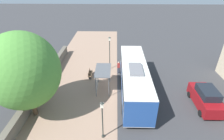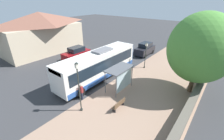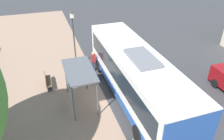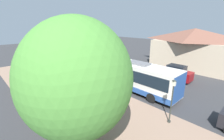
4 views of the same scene
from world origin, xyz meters
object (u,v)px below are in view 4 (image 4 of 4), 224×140
Objects in this scene: street_lamp_near at (172,98)px; bench at (81,90)px; street_lamp_far at (86,63)px; shade_tree at (77,79)px; parked_car_far_lane at (175,73)px; pedestrian at (99,76)px; bus at (132,75)px; bus_shelter at (107,79)px.

bench is at bearing 103.84° from street_lamp_near.
street_lamp_far is 11.52m from shade_tree.
street_lamp_far reaches higher than parked_car_far_lane.
street_lamp_near is at bearing -76.16° from bench.
shade_tree is at bearing -134.82° from pedestrian.
bench is (-3.66, -1.10, -0.51)m from pedestrian.
bus is at bearing 161.86° from parked_car_far_lane.
pedestrian is 3.85m from bench.
pedestrian is at bearing 62.58° from bus_shelter.
pedestrian is 10.67m from parked_car_far_lane.
shade_tree is (-6.01, -4.28, 2.64)m from bus_shelter.
pedestrian is at bearing 16.69° from bench.
pedestrian is 2.41m from street_lamp_far.
bus is 4.58m from pedestrian.
street_lamp_far is at bearing 89.29° from street_lamp_near.
bench is (-1.74, 2.61, -1.62)m from bus_shelter.
pedestrian is (-1.64, 4.20, -0.83)m from bus.
bench is at bearing 123.59° from bus_shelter.
parked_car_far_lane is at bearing 5.35° from shade_tree.
bus is 2.56× the size of parked_car_far_lane.
street_lamp_far is at bearing 53.58° from shade_tree.
pedestrian is at bearing 45.18° from shade_tree.
bench is 9.17m from shade_tree.
street_lamp_far is (2.45, 2.23, 2.26)m from bench.
street_lamp_near is at bearing -90.71° from street_lamp_far.
pedestrian is at bearing 82.65° from street_lamp_near.
bus is 6.28m from bench.
shade_tree is (-4.28, -6.89, 4.27)m from bench.
shade_tree reaches higher than street_lamp_far.
bus_shelter is 0.87× the size of street_lamp_near.
pedestrian is at bearing 111.28° from bus.
shade_tree is (-6.59, 2.48, 2.53)m from street_lamp_near.
shade_tree is at bearing -126.42° from street_lamp_far.
shade_tree is 16.93m from parked_car_far_lane.
bus is at bearing -30.37° from bench.
shade_tree is (-6.73, -9.13, 2.01)m from street_lamp_far.
street_lamp_near is (2.31, -9.37, 1.73)m from bench.
bench is 9.81m from street_lamp_near.
pedestrian is 0.38× the size of parked_car_far_lane.
street_lamp_far is 1.05× the size of parked_car_far_lane.
bus reaches higher than pedestrian.
bus_shelter reaches higher than parked_car_far_lane.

